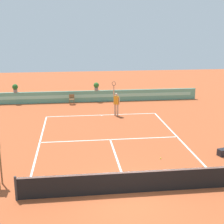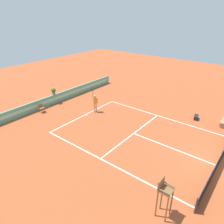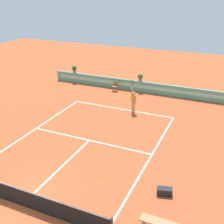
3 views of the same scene
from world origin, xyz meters
name	(u,v)px [view 2 (image 2 of 3)]	position (x,y,z in m)	size (l,w,h in m)	color
ground_plane	(138,135)	(0.00, 6.00, 0.00)	(60.00, 60.00, 0.00)	#A84C28
court_lines	(130,132)	(0.00, 6.72, 0.00)	(8.32, 11.94, 0.01)	white
net	(220,160)	(0.00, 0.00, 0.51)	(8.92, 0.10, 1.00)	#333333
back_wall_barrier	(55,99)	(0.00, 16.39, 0.50)	(18.00, 0.21, 1.00)	#599E84
umpire_chair	(164,194)	(-5.49, 1.26, 1.34)	(0.60, 0.60, 2.14)	brown
ball_kid_chair	(41,108)	(-2.22, 15.66, 0.48)	(0.44, 0.44, 0.85)	brown
bench_courtside	(224,121)	(6.01, 1.04, 0.38)	(1.60, 0.44, 0.51)	#99754C
gear_bag	(196,117)	(5.63, 3.28, 0.18)	(0.70, 0.36, 0.36)	black
tennis_player	(95,102)	(1.06, 11.56, 1.05)	(0.56, 0.37, 2.58)	tan
tennis_ball_near_baseline	(182,135)	(2.21, 3.22, 0.03)	(0.07, 0.07, 0.07)	#CCE033
potted_plant_centre	(53,91)	(-0.05, 16.39, 1.41)	(0.48, 0.48, 0.72)	gray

